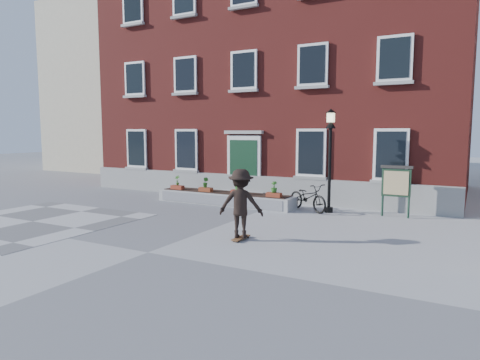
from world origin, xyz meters
The scene contains 9 objects.
ground centered at (0.00, 0.00, 0.00)m, with size 100.00×100.00×0.00m, color #99999B.
checker_patch centered at (-6.00, 1.00, 0.01)m, with size 6.00×6.00×0.01m, color #5D5D5F.
distant_building centered at (-18.00, 20.00, 6.50)m, with size 10.00×12.00×13.00m, color #C1B99B.
bicycle centered at (1.61, 7.46, 0.54)m, with size 0.72×2.07×1.09m, color black.
brick_building centered at (-2.00, 13.98, 6.30)m, with size 18.40×10.85×12.60m.
planter_assembly centered at (-1.99, 7.18, 0.31)m, with size 6.20×1.12×1.15m.
lamp_post centered at (2.42, 7.56, 2.54)m, with size 0.40×0.40×3.93m.
notice_board centered at (4.80, 7.84, 1.26)m, with size 1.10×0.16×1.87m.
skateboarder centered at (1.47, 2.29, 1.05)m, with size 1.43×1.08×2.04m.
Camera 1 is at (7.21, -8.22, 3.09)m, focal length 32.00 mm.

